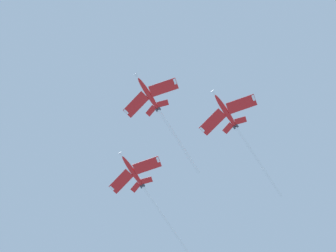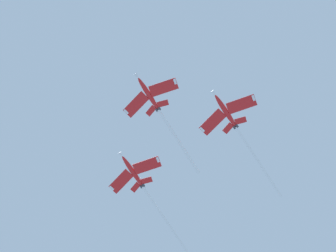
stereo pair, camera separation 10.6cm
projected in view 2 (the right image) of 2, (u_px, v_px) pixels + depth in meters
The scene contains 3 objects.
jet_lead at pixel (160, 112), 183.18m from camera, with size 36.46×20.04×11.56m.
jet_left_wing at pixel (236, 127), 178.79m from camera, with size 38.41×20.08×12.49m.
jet_right_wing at pixel (142, 186), 188.56m from camera, with size 38.65×20.09×12.59m.
Camera 2 is at (47.28, 29.19, 1.67)m, focal length 61.72 mm.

